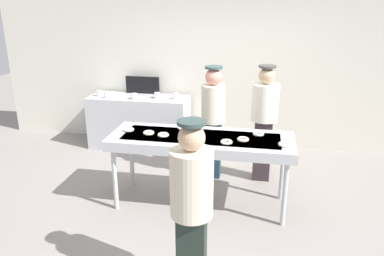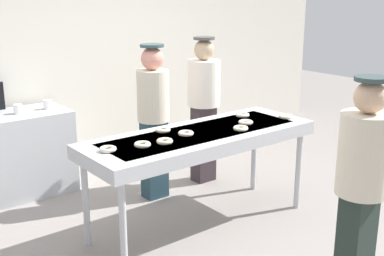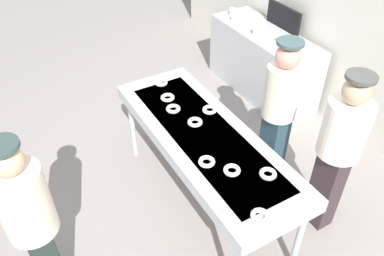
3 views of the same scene
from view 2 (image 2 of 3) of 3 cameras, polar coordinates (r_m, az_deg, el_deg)
name	(u,v)px [view 2 (image 2 of 3)]	position (r m, az deg, el deg)	size (l,w,h in m)	color
ground_plane	(200,224)	(4.76, 0.96, -11.01)	(16.00, 16.00, 0.00)	gray
back_wall	(84,38)	(6.16, -12.35, 10.11)	(8.00, 0.12, 3.15)	silver
fryer_conveyor	(201,139)	(4.45, 1.01, -1.33)	(2.21, 0.78, 0.91)	#B7BABF
sugar_donut_0	(246,122)	(4.71, 6.20, 0.66)	(0.14, 0.14, 0.04)	white
sugar_donut_1	(243,115)	(4.98, 5.84, 1.50)	(0.14, 0.14, 0.04)	white
sugar_donut_2	(186,133)	(4.32, -0.69, -0.63)	(0.14, 0.14, 0.04)	#F7E0CD
sugar_donut_3	(142,145)	(4.04, -5.72, -1.90)	(0.14, 0.14, 0.04)	#F9EFC9
sugar_donut_4	(241,128)	(4.50, 5.62, -0.03)	(0.14, 0.14, 0.04)	#FAF1C4
sugar_donut_5	(285,116)	(4.98, 10.69, 1.32)	(0.14, 0.14, 0.04)	#F0E8C2
sugar_donut_6	(165,141)	(4.11, -3.16, -1.53)	(0.14, 0.14, 0.04)	#F9ECC5
sugar_donut_7	(163,130)	(4.44, -3.37, -0.21)	(0.14, 0.14, 0.04)	#EEE1CB
sugar_donut_8	(108,149)	(3.96, -9.65, -2.41)	(0.14, 0.14, 0.04)	silver
worker_baker	(204,100)	(5.51, 1.36, 3.28)	(0.36, 0.36, 1.64)	#32282C
worker_assistant	(153,113)	(5.08, -4.46, 1.71)	(0.33, 0.33, 1.62)	#213B46
customer_waiting	(362,176)	(3.58, 18.99, -5.28)	(0.35, 0.35, 1.60)	#202C27
paper_cup_3	(18,109)	(5.43, -19.38, 2.08)	(0.09, 0.09, 0.10)	white
paper_cup_4	(47,104)	(5.55, -16.29, 2.62)	(0.09, 0.09, 0.10)	white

